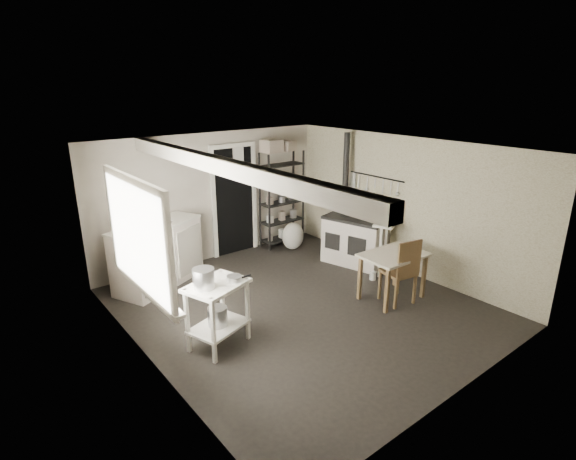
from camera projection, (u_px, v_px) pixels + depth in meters
floor at (301, 306)px, 6.58m from camera, size 5.00×5.00×0.00m
ceiling at (302, 148)px, 5.85m from camera, size 5.00×5.00×0.00m
wall_back at (212, 197)px, 8.07m from camera, size 4.50×0.02×2.30m
wall_front at (467, 296)px, 4.36m from camera, size 4.50×0.02×2.30m
wall_left at (144, 273)px, 4.88m from camera, size 0.02×5.00×2.30m
wall_right at (404, 205)px, 7.54m from camera, size 0.02×5.00×2.30m
window at (136, 237)px, 4.94m from camera, size 0.12×1.76×1.28m
doorway at (234, 202)px, 8.36m from camera, size 0.96×0.10×2.08m
ceiling_beam at (223, 166)px, 5.17m from camera, size 0.18×5.00×0.18m
wallpaper_panel at (403, 205)px, 7.54m from camera, size 0.01×5.00×2.30m
utensil_rail at (375, 177)px, 7.83m from camera, size 0.06×1.20×0.44m
prep_table at (218, 316)px, 5.49m from camera, size 0.86×0.72×0.84m
stockpot at (204, 280)px, 5.22m from camera, size 0.28×0.28×0.27m
saucepan at (234, 280)px, 5.42m from camera, size 0.23×0.23×0.10m
bucket at (218, 317)px, 5.50m from camera, size 0.30×0.30×0.26m
base_cabinets at (158, 257)px, 7.17m from camera, size 1.69×1.26×1.02m
mixing_bowl at (166, 227)px, 7.03m from camera, size 0.39×0.39×0.07m
counter_cup at (134, 234)px, 6.68m from camera, size 0.13×0.13×0.10m
shelf_rack at (282, 198)px, 8.81m from camera, size 0.89×0.35×1.87m
shelf_jar at (272, 179)px, 8.51m from camera, size 0.11×0.11×0.21m
storage_box_a at (272, 145)px, 8.37m from camera, size 0.36×0.32×0.24m
storage_box_b at (287, 144)px, 8.59m from camera, size 0.34×0.33×0.18m
stove at (355, 240)px, 8.01m from camera, size 0.86×1.21×0.85m
stovepipe at (346, 171)px, 8.15m from camera, size 0.14×0.14×1.54m
side_ledge at (385, 248)px, 7.66m from camera, size 0.66×0.52×0.90m
oats_box at (384, 216)px, 7.42m from camera, size 0.14×0.20×0.28m
work_table at (392, 275)px, 6.71m from camera, size 0.97×0.70×0.72m
table_cup at (405, 247)px, 6.63m from camera, size 0.14×0.14×0.10m
chair at (398, 271)px, 6.58m from camera, size 0.49×0.50×1.01m
flour_sack at (293, 237)px, 8.75m from camera, size 0.55×0.51×0.53m
floor_crock at (373, 275)px, 7.44m from camera, size 0.14×0.14×0.14m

